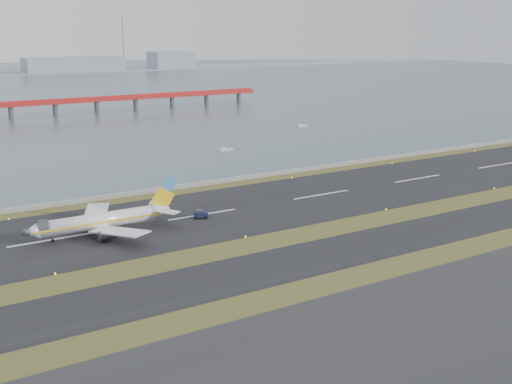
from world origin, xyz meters
The scene contains 10 objects.
ground centered at (0.00, 0.00, 0.00)m, with size 1000.00×1000.00×0.00m, color #3B491A.
apron_strip centered at (0.00, -55.00, 0.05)m, with size 1000.00×50.00×0.10m, color #2A2A2D.
taxiway_strip centered at (0.00, -12.00, 0.05)m, with size 1000.00×18.00×0.10m, color black.
runway_strip centered at (0.00, 30.00, 0.05)m, with size 1000.00×45.00×0.10m, color black.
seawall centered at (0.00, 60.00, 0.50)m, with size 1000.00×2.50×1.00m, color gray.
red_pier centered at (20.00, 250.00, 7.28)m, with size 260.00×5.00×10.20m.
airliner centered at (-27.59, 28.10, 3.46)m, with size 38.52×32.89×12.80m.
pushback_tug centered at (-1.83, 27.42, 1.13)m, with size 4.14×3.29×2.32m.
workboat_near centered at (50.11, 107.05, 0.52)m, with size 6.87×2.61×1.63m.
workboat_far centered at (114.55, 143.54, 0.52)m, with size 7.02×3.27×1.64m.
Camera 1 is at (-74.53, -117.33, 48.63)m, focal length 45.00 mm.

